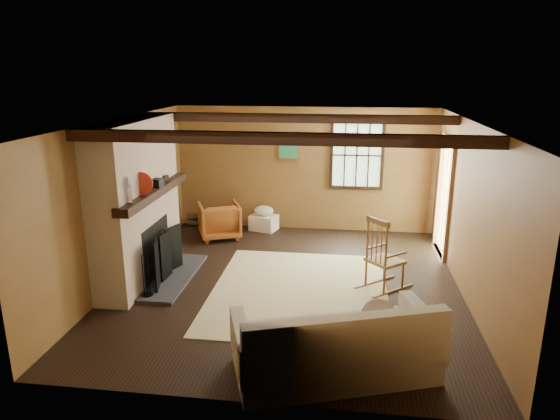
% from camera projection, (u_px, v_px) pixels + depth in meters
% --- Properties ---
extents(ground, '(5.50, 5.50, 0.00)m').
position_uv_depth(ground, '(288.00, 284.00, 7.41)').
color(ground, black).
rests_on(ground, ground).
extents(room_envelope, '(5.02, 5.52, 2.44)m').
position_uv_depth(room_envelope, '(305.00, 174.00, 7.18)').
color(room_envelope, brown).
rests_on(room_envelope, ground).
extents(fireplace, '(1.02, 2.30, 2.40)m').
position_uv_depth(fireplace, '(139.00, 208.00, 7.39)').
color(fireplace, '#A95341').
rests_on(fireplace, ground).
extents(rug, '(2.50, 3.00, 0.01)m').
position_uv_depth(rug, '(300.00, 291.00, 7.19)').
color(rug, beige).
rests_on(rug, ground).
extents(rocking_chair, '(0.86, 0.83, 1.09)m').
position_uv_depth(rocking_chair, '(383.00, 259.00, 7.16)').
color(rocking_chair, tan).
rests_on(rocking_chair, ground).
extents(sofa, '(2.28, 1.55, 0.84)m').
position_uv_depth(sofa, '(337.00, 349.00, 5.14)').
color(sofa, beige).
rests_on(sofa, ground).
extents(firewood_pile, '(0.74, 0.13, 0.27)m').
position_uv_depth(firewood_pile, '(206.00, 220.00, 10.09)').
color(firewood_pile, brown).
rests_on(firewood_pile, ground).
extents(laundry_basket, '(0.59, 0.51, 0.30)m').
position_uv_depth(laundry_basket, '(264.00, 223.00, 9.88)').
color(laundry_basket, white).
rests_on(laundry_basket, ground).
extents(basket_pillow, '(0.42, 0.35, 0.19)m').
position_uv_depth(basket_pillow, '(264.00, 211.00, 9.81)').
color(basket_pillow, beige).
rests_on(basket_pillow, laundry_basket).
extents(armchair, '(0.96, 0.97, 0.68)m').
position_uv_depth(armchair, '(219.00, 220.00, 9.38)').
color(armchair, '#BF6026').
rests_on(armchair, ground).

